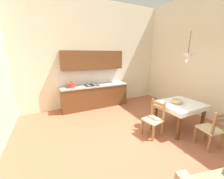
{
  "coord_description": "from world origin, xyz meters",
  "views": [
    {
      "loc": [
        -1.75,
        -2.44,
        2.08
      ],
      "look_at": [
        -0.01,
        1.23,
        1.0
      ],
      "focal_mm": 21.43,
      "sensor_mm": 36.0,
      "label": 1
    }
  ],
  "objects_px": {
    "dining_chair_camera_side": "(212,129)",
    "dining_chair_tv_side": "(154,119)",
    "kitchen_cabinetry": "(94,86)",
    "pendant_lamp": "(188,56)",
    "dining_table": "(180,108)",
    "fruit_bowl": "(177,101)"
  },
  "relations": [
    {
      "from": "kitchen_cabinetry",
      "to": "dining_chair_tv_side",
      "type": "xyz_separation_m",
      "value": [
        0.76,
        -2.57,
        -0.41
      ]
    },
    {
      "from": "dining_chair_camera_side",
      "to": "fruit_bowl",
      "type": "xyz_separation_m",
      "value": [
        -0.02,
        0.95,
        0.37
      ]
    },
    {
      "from": "kitchen_cabinetry",
      "to": "dining_chair_camera_side",
      "type": "xyz_separation_m",
      "value": [
        1.59,
        -3.51,
        -0.41
      ]
    },
    {
      "from": "kitchen_cabinetry",
      "to": "dining_chair_tv_side",
      "type": "relative_size",
      "value": 2.8
    },
    {
      "from": "dining_table",
      "to": "fruit_bowl",
      "type": "relative_size",
      "value": 3.99
    },
    {
      "from": "pendant_lamp",
      "to": "dining_chair_tv_side",
      "type": "bearing_deg",
      "value": -178.25
    },
    {
      "from": "kitchen_cabinetry",
      "to": "dining_table",
      "type": "relative_size",
      "value": 2.17
    },
    {
      "from": "fruit_bowl",
      "to": "pendant_lamp",
      "type": "distance_m",
      "value": 1.23
    },
    {
      "from": "dining_chair_tv_side",
      "to": "fruit_bowl",
      "type": "height_order",
      "value": "dining_chair_tv_side"
    },
    {
      "from": "fruit_bowl",
      "to": "pendant_lamp",
      "type": "relative_size",
      "value": 0.37
    },
    {
      "from": "dining_chair_tv_side",
      "to": "pendant_lamp",
      "type": "xyz_separation_m",
      "value": [
        1.02,
        0.03,
        1.59
      ]
    },
    {
      "from": "kitchen_cabinetry",
      "to": "dining_chair_tv_side",
      "type": "height_order",
      "value": "kitchen_cabinetry"
    },
    {
      "from": "dining_table",
      "to": "pendant_lamp",
      "type": "bearing_deg",
      "value": 28.13
    },
    {
      "from": "dining_table",
      "to": "pendant_lamp",
      "type": "height_order",
      "value": "pendant_lamp"
    },
    {
      "from": "kitchen_cabinetry",
      "to": "fruit_bowl",
      "type": "height_order",
      "value": "kitchen_cabinetry"
    },
    {
      "from": "dining_table",
      "to": "kitchen_cabinetry",
      "type": "bearing_deg",
      "value": 122.39
    },
    {
      "from": "dining_chair_camera_side",
      "to": "dining_chair_tv_side",
      "type": "relative_size",
      "value": 1.0
    },
    {
      "from": "fruit_bowl",
      "to": "pendant_lamp",
      "type": "bearing_deg",
      "value": 4.77
    },
    {
      "from": "kitchen_cabinetry",
      "to": "dining_chair_camera_side",
      "type": "height_order",
      "value": "kitchen_cabinetry"
    },
    {
      "from": "fruit_bowl",
      "to": "pendant_lamp",
      "type": "xyz_separation_m",
      "value": [
        0.21,
        0.02,
        1.21
      ]
    },
    {
      "from": "kitchen_cabinetry",
      "to": "dining_chair_tv_side",
      "type": "distance_m",
      "value": 2.71
    },
    {
      "from": "dining_chair_camera_side",
      "to": "dining_chair_tv_side",
      "type": "height_order",
      "value": "same"
    }
  ]
}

